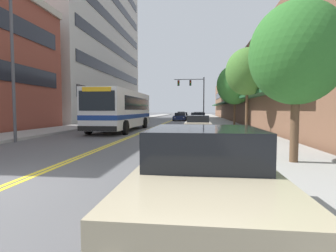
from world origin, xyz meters
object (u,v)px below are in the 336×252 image
object	(u,v)px
car_slate_blue_parked_right_far	(198,118)
traffic_signal_mast	(194,90)
car_silver_parked_left_mid	(128,119)
car_navy_moving_third	(180,117)
car_charcoal_moving_second	(181,115)
street_tree_right_far	(235,85)
city_bus	(122,109)
street_lamp_left_near	(18,44)
car_champagne_parked_right_mid	(198,124)
street_tree_right_near	(297,54)
car_black_moving_lead	(183,116)
car_dark_grey_parked_left_far	(141,117)
car_beige_parked_right_foreground	(204,180)
street_tree_right_mid	(247,72)
car_red_parked_right_end	(199,116)

from	to	relation	value
car_slate_blue_parked_right_far	traffic_signal_mast	world-z (taller)	traffic_signal_mast
car_silver_parked_left_mid	car_navy_moving_third	distance (m)	11.85
car_charcoal_moving_second	street_tree_right_far	bearing A→B (deg)	-76.91
city_bus	car_silver_parked_left_mid	bearing A→B (deg)	102.43
street_tree_right_far	street_lamp_left_near	bearing A→B (deg)	-132.48
car_silver_parked_left_mid	car_champagne_parked_right_mid	distance (m)	14.39
street_tree_right_near	car_champagne_parked_right_mid	bearing A→B (deg)	103.31
car_silver_parked_left_mid	car_black_moving_lead	xyz separation A→B (m)	(5.70, 18.43, -0.03)
car_dark_grey_parked_left_far	car_navy_moving_third	size ratio (longest dim) A/B	1.02
car_silver_parked_left_mid	car_beige_parked_right_foreground	world-z (taller)	car_beige_parked_right_foreground
car_navy_moving_third	street_tree_right_mid	size ratio (longest dim) A/B	0.77
car_slate_blue_parked_right_far	street_lamp_left_near	size ratio (longest dim) A/B	0.57
car_dark_grey_parked_left_far	street_tree_right_far	xyz separation A→B (m)	(12.27, -12.39, 3.61)
car_slate_blue_parked_right_far	car_dark_grey_parked_left_far	bearing A→B (deg)	142.07
car_beige_parked_right_foreground	street_lamp_left_near	distance (m)	13.61
car_black_moving_lead	street_lamp_left_near	world-z (taller)	street_lamp_left_near
car_beige_parked_right_foreground	car_black_moving_lead	world-z (taller)	car_beige_parked_right_foreground
city_bus	car_silver_parked_left_mid	distance (m)	10.73
car_champagne_parked_right_mid	car_slate_blue_parked_right_far	size ratio (longest dim) A/B	0.95
car_red_parked_right_end	car_black_moving_lead	bearing A→B (deg)	116.83
car_navy_moving_third	traffic_signal_mast	bearing A→B (deg)	52.31
car_silver_parked_left_mid	car_red_parked_right_end	size ratio (longest dim) A/B	1.02
car_beige_parked_right_foreground	car_charcoal_moving_second	bearing A→B (deg)	94.04
street_tree_right_near	car_black_moving_lead	bearing A→B (deg)	97.78
car_black_moving_lead	street_tree_right_near	world-z (taller)	street_tree_right_near
traffic_signal_mast	street_lamp_left_near	size ratio (longest dim) A/B	0.84
car_dark_grey_parked_left_far	car_charcoal_moving_second	world-z (taller)	car_charcoal_moving_second
car_navy_moving_third	street_lamp_left_near	size ratio (longest dim) A/B	0.51
car_champagne_parked_right_mid	street_tree_right_far	bearing A→B (deg)	61.20
car_slate_blue_parked_right_far	street_tree_right_mid	distance (m)	14.81
car_black_moving_lead	car_navy_moving_third	xyz separation A→B (m)	(0.03, -8.05, -0.01)
car_charcoal_moving_second	street_tree_right_far	distance (m)	32.65
car_dark_grey_parked_left_far	street_tree_right_near	distance (m)	33.22
car_champagne_parked_right_mid	traffic_signal_mast	size ratio (longest dim) A/B	0.64
car_red_parked_right_end	street_tree_right_near	world-z (taller)	street_tree_right_near
car_champagne_parked_right_mid	traffic_signal_mast	xyz separation A→B (m)	(-0.69, 24.74, 4.50)
street_tree_right_far	car_slate_blue_parked_right_far	bearing A→B (deg)	122.68
car_charcoal_moving_second	street_tree_right_mid	size ratio (longest dim) A/B	0.85
car_red_parked_right_end	street_tree_right_far	distance (m)	18.22
city_bus	car_champagne_parked_right_mid	bearing A→B (deg)	-10.26
car_red_parked_right_end	car_navy_moving_third	xyz separation A→B (m)	(-2.94, -2.17, -0.04)
car_slate_blue_parked_right_far	car_charcoal_moving_second	bearing A→B (deg)	98.17
city_bus	street_tree_right_far	world-z (taller)	street_tree_right_far
street_tree_right_near	street_tree_right_mid	size ratio (longest dim) A/B	0.81
car_champagne_parked_right_mid	car_black_moving_lead	world-z (taller)	car_champagne_parked_right_mid
car_dark_grey_parked_left_far	street_tree_right_mid	world-z (taller)	street_tree_right_mid
car_red_parked_right_end	city_bus	bearing A→B (deg)	-105.53
city_bus	street_tree_right_far	xyz separation A→B (m)	(9.91, 5.44, 2.39)
car_black_moving_lead	car_charcoal_moving_second	distance (m)	8.26
traffic_signal_mast	car_charcoal_moving_second	bearing A→B (deg)	102.74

